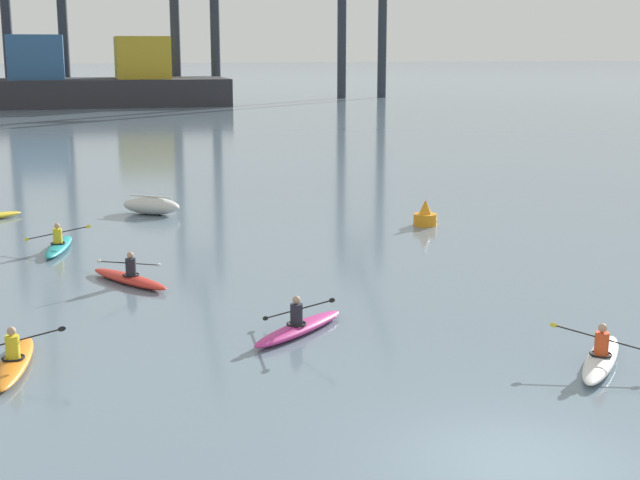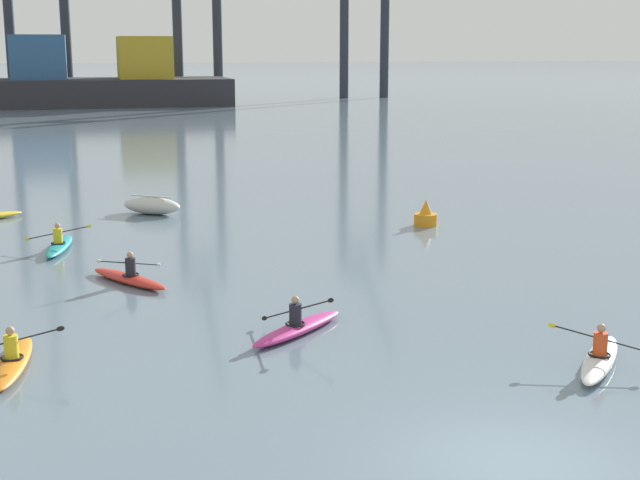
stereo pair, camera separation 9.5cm
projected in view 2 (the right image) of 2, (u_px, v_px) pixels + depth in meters
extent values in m
plane|color=slate|center=(518.00, 465.00, 14.83)|extent=(800.00, 800.00, 0.00)
cube|color=#28282D|center=(41.00, 93.00, 104.14)|extent=(43.35, 11.36, 3.13)
cube|color=#2D5684|center=(39.00, 57.00, 103.30)|extent=(6.07, 7.95, 4.98)
cube|color=#B29323|center=(144.00, 57.00, 106.30)|extent=(6.07, 7.95, 4.84)
cylinder|color=#232833|center=(64.00, 0.00, 109.15)|extent=(1.20, 1.20, 24.62)
cylinder|color=#232833|center=(177.00, 2.00, 112.40)|extent=(1.20, 1.20, 24.40)
cylinder|color=#232833|center=(217.00, 3.00, 113.66)|extent=(1.20, 1.20, 24.40)
cylinder|color=#232833|center=(344.00, 7.00, 119.35)|extent=(1.20, 1.20, 23.84)
cylinder|color=#232833|center=(385.00, 8.00, 120.77)|extent=(1.20, 1.20, 23.84)
ellipsoid|color=beige|center=(152.00, 206.00, 37.07)|extent=(2.73, 2.45, 0.70)
cube|color=beige|center=(152.00, 196.00, 37.00)|extent=(1.59, 1.23, 0.06)
cylinder|color=orange|center=(426.00, 220.00, 34.73)|extent=(0.90, 0.90, 0.45)
cone|color=orange|center=(426.00, 207.00, 34.62)|extent=(0.49, 0.49, 0.55)
ellipsoid|color=teal|center=(59.00, 246.00, 30.50)|extent=(1.20, 3.45, 0.26)
torus|color=black|center=(58.00, 243.00, 30.38)|extent=(0.57, 0.57, 0.05)
cylinder|color=gold|center=(58.00, 236.00, 30.33)|extent=(0.30, 0.30, 0.50)
sphere|color=tan|center=(57.00, 226.00, 30.25)|extent=(0.19, 0.19, 0.19)
cylinder|color=black|center=(58.00, 233.00, 30.36)|extent=(2.04, 0.40, 0.44)
ellipsoid|color=yellow|center=(27.00, 239.00, 30.32)|extent=(0.20, 0.07, 0.14)
ellipsoid|color=yellow|center=(89.00, 226.00, 30.39)|extent=(0.20, 0.07, 0.14)
ellipsoid|color=red|center=(129.00, 279.00, 26.23)|extent=(2.32, 3.19, 0.26)
torus|color=black|center=(131.00, 275.00, 26.13)|extent=(0.68, 0.68, 0.05)
cylinder|color=#23232D|center=(130.00, 267.00, 26.08)|extent=(0.30, 0.30, 0.50)
sphere|color=tan|center=(130.00, 255.00, 26.01)|extent=(0.19, 0.19, 0.19)
cylinder|color=black|center=(129.00, 263.00, 26.09)|extent=(1.75, 1.13, 0.51)
ellipsoid|color=silver|center=(99.00, 261.00, 25.31)|extent=(0.19, 0.14, 0.15)
ellipsoid|color=silver|center=(158.00, 265.00, 26.88)|extent=(0.19, 0.14, 0.15)
ellipsoid|color=#C13384|center=(298.00, 328.00, 21.61)|extent=(2.97, 2.67, 0.26)
torus|color=black|center=(295.00, 324.00, 21.50)|extent=(0.69, 0.69, 0.05)
cylinder|color=#23232D|center=(295.00, 314.00, 21.45)|extent=(0.30, 0.30, 0.50)
sphere|color=tan|center=(295.00, 300.00, 21.37)|extent=(0.19, 0.19, 0.19)
cylinder|color=black|center=(297.00, 310.00, 21.47)|extent=(1.30, 1.52, 0.80)
ellipsoid|color=black|center=(264.00, 318.00, 22.09)|extent=(0.17, 0.18, 0.17)
ellipsoid|color=black|center=(331.00, 300.00, 20.84)|extent=(0.17, 0.18, 0.17)
ellipsoid|color=orange|center=(13.00, 362.00, 19.29)|extent=(0.96, 3.44, 0.26)
torus|color=black|center=(12.00, 357.00, 19.16)|extent=(0.54, 0.54, 0.05)
cylinder|color=gold|center=(11.00, 347.00, 19.11)|extent=(0.30, 0.30, 0.50)
sphere|color=tan|center=(10.00, 331.00, 19.04)|extent=(0.19, 0.19, 0.19)
cylinder|color=black|center=(11.00, 341.00, 19.14)|extent=(2.05, 0.25, 0.50)
ellipsoid|color=black|center=(60.00, 329.00, 19.24)|extent=(0.20, 0.06, 0.15)
ellipsoid|color=silver|center=(600.00, 359.00, 19.46)|extent=(2.63, 3.00, 0.26)
torus|color=black|center=(600.00, 355.00, 19.34)|extent=(0.69, 0.69, 0.05)
cylinder|color=#DB471E|center=(600.00, 344.00, 19.29)|extent=(0.30, 0.30, 0.50)
sphere|color=tan|center=(601.00, 328.00, 19.22)|extent=(0.19, 0.19, 0.19)
cylinder|color=black|center=(601.00, 339.00, 19.31)|extent=(1.62, 1.35, 0.36)
ellipsoid|color=yellow|center=(552.00, 325.00, 19.70)|extent=(0.18, 0.16, 0.14)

